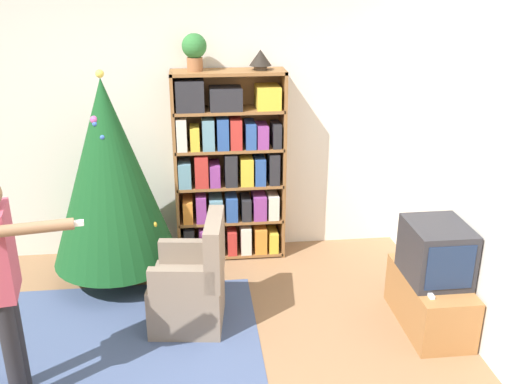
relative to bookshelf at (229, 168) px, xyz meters
name	(u,v)px	position (x,y,z in m)	size (l,w,h in m)	color
wall_back	(199,123)	(-0.26, 0.24, 0.39)	(8.00, 0.10, 2.60)	silver
area_rug	(113,354)	(-0.98, -1.53, -0.91)	(2.21, 2.00, 0.01)	#3D4C70
bookshelf	(229,168)	(0.00, 0.00, 0.00)	(1.05, 0.32, 1.84)	brown
tv_stand	(430,301)	(1.50, -1.41, -0.70)	(0.44, 0.86, 0.43)	#996638
television	(436,252)	(1.50, -1.41, -0.26)	(0.44, 0.53, 0.45)	#28282D
game_remote	(430,294)	(1.37, -1.67, -0.47)	(0.04, 0.12, 0.02)	white
christmas_tree	(109,173)	(-1.06, -0.38, 0.12)	(1.11, 1.11, 1.93)	#4C3323
armchair	(192,287)	(-0.38, -1.17, -0.59)	(0.64, 0.63, 0.92)	#7A6B5B
standing_person	(3,276)	(-1.53, -1.90, 0.00)	(0.68, 0.46, 1.55)	#232328
potted_plant	(194,49)	(-0.28, 0.01, 1.12)	(0.22, 0.22, 0.33)	#935B38
table_lamp	(260,58)	(0.30, 0.01, 1.03)	(0.20, 0.20, 0.18)	#473828
book_pile_near_tree	(169,284)	(-0.60, -0.65, -0.85)	(0.23, 0.18, 0.12)	orange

